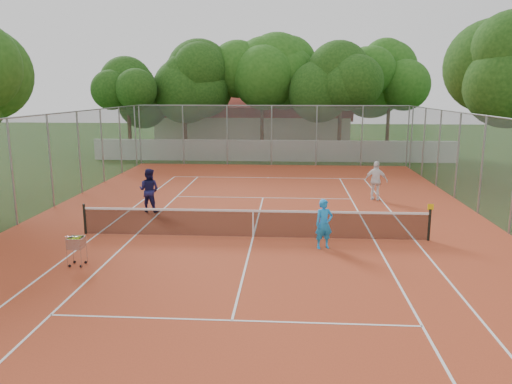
# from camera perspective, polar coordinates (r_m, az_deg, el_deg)

# --- Properties ---
(ground) EXTENTS (120.00, 120.00, 0.00)m
(ground) POSITION_cam_1_polar(r_m,az_deg,el_deg) (17.30, -0.34, -5.22)
(ground) COLOR #19390F
(ground) RESTS_ON ground
(court_pad) EXTENTS (18.00, 34.00, 0.02)m
(court_pad) POSITION_cam_1_polar(r_m,az_deg,el_deg) (17.29, -0.34, -5.19)
(court_pad) COLOR #AF4222
(court_pad) RESTS_ON ground
(court_lines) EXTENTS (10.98, 23.78, 0.01)m
(court_lines) POSITION_cam_1_polar(r_m,az_deg,el_deg) (17.29, -0.34, -5.15)
(court_lines) COLOR white
(court_lines) RESTS_ON court_pad
(tennis_net) EXTENTS (11.88, 0.10, 0.98)m
(tennis_net) POSITION_cam_1_polar(r_m,az_deg,el_deg) (17.16, -0.34, -3.59)
(tennis_net) COLOR black
(tennis_net) RESTS_ON court_pad
(perimeter_fence) EXTENTS (18.00, 34.00, 4.00)m
(perimeter_fence) POSITION_cam_1_polar(r_m,az_deg,el_deg) (16.83, -0.34, 1.31)
(perimeter_fence) COLOR slate
(perimeter_fence) RESTS_ON ground
(boundary_wall) EXTENTS (26.00, 0.30, 1.50)m
(boundary_wall) POSITION_cam_1_polar(r_m,az_deg,el_deg) (35.79, 1.89, 4.75)
(boundary_wall) COLOR silver
(boundary_wall) RESTS_ON ground
(clubhouse) EXTENTS (16.40, 9.00, 4.40)m
(clubhouse) POSITION_cam_1_polar(r_m,az_deg,el_deg) (45.71, -0.19, 8.06)
(clubhouse) COLOR beige
(clubhouse) RESTS_ON ground
(tropical_trees) EXTENTS (29.00, 19.00, 10.00)m
(tropical_trees) POSITION_cam_1_polar(r_m,az_deg,el_deg) (38.53, 2.09, 11.56)
(tropical_trees) COLOR #15370D
(tropical_trees) RESTS_ON ground
(player_near) EXTENTS (0.68, 0.55, 1.60)m
(player_near) POSITION_cam_1_polar(r_m,az_deg,el_deg) (16.04, 7.77, -3.64)
(player_near) COLOR #1B91EC
(player_near) RESTS_ON court_pad
(player_far_left) EXTENTS (1.00, 0.85, 1.81)m
(player_far_left) POSITION_cam_1_polar(r_m,az_deg,el_deg) (21.12, -12.12, 0.20)
(player_far_left) COLOR #19194B
(player_far_left) RESTS_ON court_pad
(player_far_right) EXTENTS (1.14, 0.81, 1.80)m
(player_far_right) POSITION_cam_1_polar(r_m,az_deg,el_deg) (23.52, 13.57, 1.26)
(player_far_right) COLOR white
(player_far_right) RESTS_ON court_pad
(ball_hopper) EXTENTS (0.50, 0.50, 0.93)m
(ball_hopper) POSITION_cam_1_polar(r_m,az_deg,el_deg) (15.30, -19.81, -6.28)
(ball_hopper) COLOR #B2B3B9
(ball_hopper) RESTS_ON court_pad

